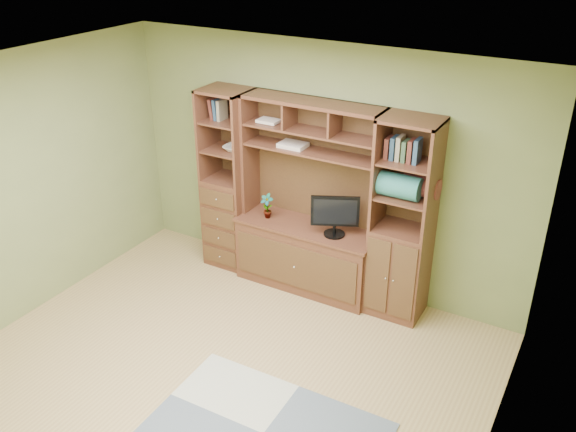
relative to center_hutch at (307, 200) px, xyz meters
The scene contains 10 objects.
room 1.76m from the center_hutch, 89.13° to the right, with size 4.60×4.10×2.64m.
center_hutch is the anchor object (origin of this frame).
left_tower 1.00m from the center_hutch, behind, with size 0.50×0.45×2.05m, color #552D1D.
right_tower 1.03m from the center_hutch, ahead, with size 0.55×0.45×2.05m, color #552D1D.
monitor 0.34m from the center_hutch, ahead, with size 0.49×0.22×0.60m, color black.
orchid 0.49m from the center_hutch, behind, with size 0.14×0.10×0.27m, color #AC5D3A.
magazines 0.58m from the center_hutch, 157.09° to the left, with size 0.28×0.20×0.04m, color beige.
bowl 0.98m from the center_hutch, behind, with size 0.24×0.24×0.06m, color white.
blanket_teal 1.05m from the center_hutch, ahead, with size 0.39×0.23×0.23m, color #2C746F.
blanket_red 1.20m from the center_hutch, ahead, with size 0.35×0.19×0.19m, color brown.
Camera 1 is at (2.61, -3.29, 3.68)m, focal length 38.00 mm.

